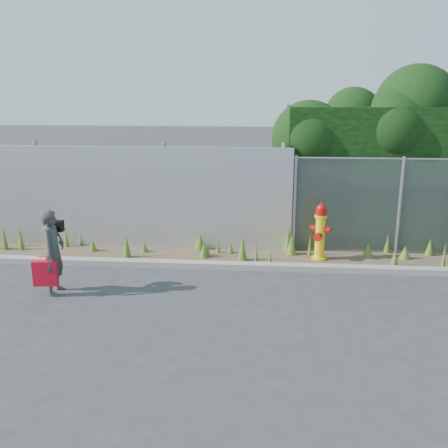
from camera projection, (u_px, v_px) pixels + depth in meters
name	position (u px, v px, depth m)	size (l,w,h in m)	color
ground	(236.00, 308.00, 7.88)	(80.00, 80.00, 0.00)	#333436
curb	(241.00, 266.00, 9.60)	(16.00, 0.22, 0.12)	gray
weed_strip	(274.00, 251.00, 10.24)	(16.00, 1.32, 0.54)	#4F3E2D
corrugated_fence	(94.00, 197.00, 10.74)	(8.50, 0.21, 2.30)	#B5B7BD
hedge	(438.00, 154.00, 10.91)	(7.65, 2.02, 3.89)	black
fire_hydrant	(320.00, 233.00, 9.97)	(0.40, 0.36, 1.19)	yellow
woman	(54.00, 252.00, 8.31)	(0.53, 0.35, 1.45)	#0E584D
red_tote_bag	(45.00, 273.00, 8.26)	(0.39, 0.14, 0.51)	#B20A2D
black_shoulder_bag	(56.00, 226.00, 8.43)	(0.26, 0.11, 0.19)	black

